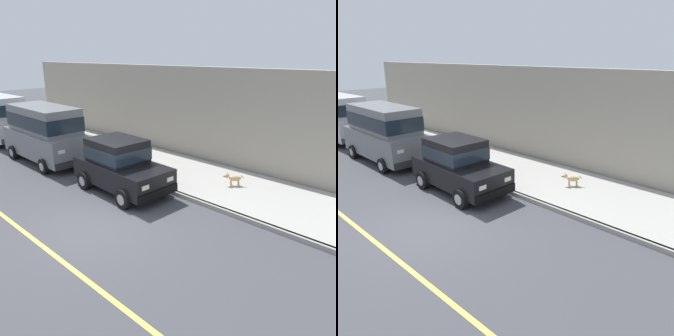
# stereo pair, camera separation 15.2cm
# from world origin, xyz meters

# --- Properties ---
(ground_plane) EXTENTS (80.00, 80.00, 0.00)m
(ground_plane) POSITION_xyz_m (0.00, 0.00, 0.00)
(ground_plane) COLOR #424247
(curb) EXTENTS (0.16, 64.00, 0.14)m
(curb) POSITION_xyz_m (3.20, 0.00, 0.07)
(curb) COLOR gray
(curb) RESTS_ON ground
(sidewalk) EXTENTS (3.60, 64.00, 0.14)m
(sidewalk) POSITION_xyz_m (5.00, 0.00, 0.07)
(sidewalk) COLOR #A8A59E
(sidewalk) RESTS_ON ground
(lane_centre_line) EXTENTS (0.12, 57.60, 0.01)m
(lane_centre_line) POSITION_xyz_m (-1.60, 0.00, 0.00)
(lane_centre_line) COLOR #E0D64C
(lane_centre_line) RESTS_ON ground
(car_black_hatchback) EXTENTS (2.05, 3.86, 1.88)m
(car_black_hatchback) POSITION_xyz_m (2.17, 1.42, 0.98)
(car_black_hatchback) COLOR black
(car_black_hatchback) RESTS_ON ground
(car_grey_van) EXTENTS (2.18, 4.92, 2.52)m
(car_grey_van) POSITION_xyz_m (2.09, 6.59, 1.39)
(car_grey_van) COLOR slate
(car_grey_van) RESTS_ON ground
(car_silver_van) EXTENTS (2.23, 4.95, 2.52)m
(car_silver_van) POSITION_xyz_m (2.17, 12.25, 1.39)
(car_silver_van) COLOR #BCBCC1
(car_silver_van) RESTS_ON ground
(dog_tan) EXTENTS (0.53, 0.61, 0.49)m
(dog_tan) POSITION_xyz_m (5.02, -1.45, 0.43)
(dog_tan) COLOR tan
(dog_tan) RESTS_ON sidewalk
(building_facade) EXTENTS (0.50, 20.00, 4.17)m
(building_facade) POSITION_xyz_m (7.10, 5.47, 2.09)
(building_facade) COLOR #9E9384
(building_facade) RESTS_ON ground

